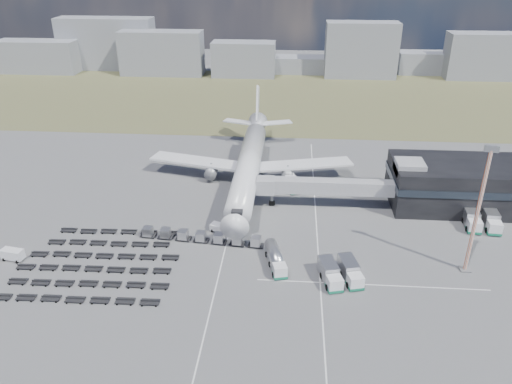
{
  "coord_description": "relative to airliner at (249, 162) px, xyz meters",
  "views": [
    {
      "loc": [
        10.22,
        -79.78,
        52.7
      ],
      "look_at": [
        2.71,
        18.77,
        4.0
      ],
      "focal_mm": 35.0,
      "sensor_mm": 36.0,
      "label": 1
    }
  ],
  "objects": [
    {
      "name": "jet_bridge",
      "position": [
        15.9,
        -11.95,
        -0.24
      ],
      "size": [
        30.3,
        3.8,
        7.05
      ],
      "color": "#939399",
      "rests_on": "ground"
    },
    {
      "name": "utility_van",
      "position": [
        -41.02,
        -37.63,
        -4.19
      ],
      "size": [
        4.36,
        2.54,
        2.2
      ],
      "primitive_type": "cube",
      "rotation": [
        0.0,
        0.0,
        -0.17
      ],
      "color": "silver",
      "rests_on": "ground"
    },
    {
      "name": "terminal",
      "position": [
        47.77,
        -8.41,
        -0.04
      ],
      "size": [
        30.4,
        16.4,
        11.0
      ],
      "color": "black",
      "rests_on": "ground"
    },
    {
      "name": "pushback_tug",
      "position": [
        -4.0,
        -24.38,
        -4.49
      ],
      "size": [
        4.1,
        3.13,
        1.6
      ],
      "primitive_type": "cube",
      "rotation": [
        0.0,
        0.0,
        -0.34
      ],
      "color": "silver",
      "rests_on": "ground"
    },
    {
      "name": "baggage_dollies",
      "position": [
        -24.89,
        -37.98,
        -4.92
      ],
      "size": [
        29.56,
        24.1,
        0.75
      ],
      "rotation": [
        0.0,
        0.0,
        0.02
      ],
      "color": "black",
      "rests_on": "ground"
    },
    {
      "name": "ground",
      "position": [
        0.0,
        -32.38,
        -5.29
      ],
      "size": [
        420.0,
        420.0,
        0.0
      ],
      "primitive_type": "plane",
      "color": "#565659",
      "rests_on": "ground"
    },
    {
      "name": "floodlight_mast",
      "position": [
        42.35,
        -34.56,
        6.79
      ],
      "size": [
        2.3,
        1.86,
        24.11
      ],
      "rotation": [
        0.0,
        0.0,
        -0.19
      ],
      "color": "#BD491E",
      "rests_on": "ground"
    },
    {
      "name": "service_trucks_far",
      "position": [
        50.16,
        -18.32,
        -3.56
      ],
      "size": [
        7.2,
        8.4,
        3.18
      ],
      "rotation": [
        0.0,
        0.0,
        -0.08
      ],
      "color": "silver",
      "rests_on": "ground"
    },
    {
      "name": "airliner",
      "position": [
        0.0,
        0.0,
        0.0
      ],
      "size": [
        51.59,
        64.53,
        17.62
      ],
      "color": "silver",
      "rests_on": "ground"
    },
    {
      "name": "skyline",
      "position": [
        -16.17,
        116.94,
        4.27
      ],
      "size": [
        309.02,
        26.07,
        24.34
      ],
      "color": "gray",
      "rests_on": "ground"
    },
    {
      "name": "fuel_tanker",
      "position": [
        8.0,
        -35.82,
        -3.73
      ],
      "size": [
        4.71,
        9.94,
        3.12
      ],
      "rotation": [
        0.0,
        0.0,
        0.25
      ],
      "color": "silver",
      "rests_on": "ground"
    },
    {
      "name": "uld_row",
      "position": [
        -7.09,
        -28.63,
        -4.13
      ],
      "size": [
        25.1,
        4.21,
        1.94
      ],
      "rotation": [
        0.0,
        0.0,
        -0.1
      ],
      "color": "black",
      "rests_on": "ground"
    },
    {
      "name": "grass_strip",
      "position": [
        0.0,
        77.62,
        -5.29
      ],
      "size": [
        420.0,
        90.0,
        0.01
      ],
      "primitive_type": "cube",
      "color": "brown",
      "rests_on": "ground"
    },
    {
      "name": "lane_markings",
      "position": [
        9.77,
        -29.38,
        -5.29
      ],
      "size": [
        47.12,
        110.0,
        0.01
      ],
      "color": "silver",
      "rests_on": "ground"
    },
    {
      "name": "catering_truck",
      "position": [
        10.71,
        -3.69,
        -3.84
      ],
      "size": [
        4.28,
        6.64,
        2.83
      ],
      "rotation": [
        0.0,
        0.0,
        0.31
      ],
      "color": "silver",
      "rests_on": "ground"
    },
    {
      "name": "service_trucks_near",
      "position": [
        19.44,
        -39.44,
        -3.64
      ],
      "size": [
        7.94,
        8.84,
        3.04
      ],
      "rotation": [
        0.0,
        0.0,
        0.25
      ],
      "color": "silver",
      "rests_on": "ground"
    }
  ]
}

